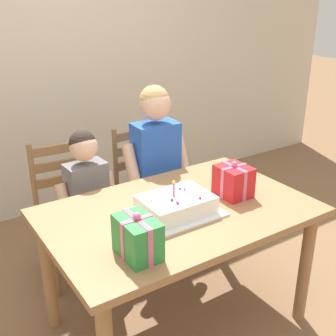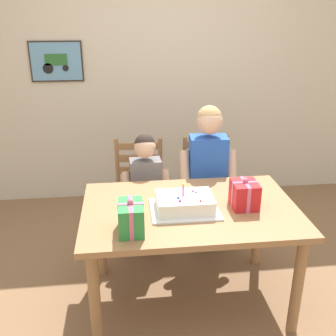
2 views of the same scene
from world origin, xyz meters
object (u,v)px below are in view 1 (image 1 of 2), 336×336
at_px(gift_box_beside_cake, 233,181).
at_px(chair_left, 71,209).
at_px(gift_box_red_large, 137,237).
at_px(child_younger, 87,195).
at_px(child_older, 156,159).
at_px(dining_table, 178,225).
at_px(birthday_cake, 176,206).
at_px(chair_right, 149,188).

relative_size(gift_box_beside_cake, chair_left, 0.23).
height_order(gift_box_red_large, child_younger, child_younger).
distance_m(gift_box_red_large, child_older, 1.10).
bearing_deg(child_younger, gift_box_red_large, -98.76).
bearing_deg(dining_table, child_younger, 112.02).
xyz_separation_m(birthday_cake, child_younger, (-0.21, 0.67, -0.15)).
height_order(chair_left, chair_right, same).
relative_size(gift_box_red_large, child_older, 0.17).
bearing_deg(child_older, gift_box_red_large, -125.90).
distance_m(birthday_cake, gift_box_beside_cake, 0.40).
relative_size(chair_left, child_younger, 0.87).
height_order(gift_box_beside_cake, chair_right, gift_box_beside_cake).
relative_size(birthday_cake, gift_box_beside_cake, 2.10).
bearing_deg(gift_box_red_large, gift_box_beside_cake, 16.89).
height_order(chair_right, child_younger, child_younger).
relative_size(dining_table, gift_box_beside_cake, 6.74).
relative_size(birthday_cake, child_older, 0.35).
bearing_deg(gift_box_red_large, child_older, 54.10).
relative_size(birthday_cake, chair_left, 0.48).
distance_m(chair_right, child_younger, 0.62).
distance_m(dining_table, child_older, 0.69).
distance_m(birthday_cake, child_older, 0.73).
xyz_separation_m(dining_table, child_younger, (-0.26, 0.63, -0.00)).
bearing_deg(chair_left, dining_table, -69.74).
distance_m(dining_table, child_younger, 0.68).
xyz_separation_m(dining_table, gift_box_red_large, (-0.39, -0.25, 0.19)).
xyz_separation_m(dining_table, gift_box_beside_cake, (0.35, -0.03, 0.19)).
bearing_deg(chair_right, dining_table, -110.37).
bearing_deg(chair_left, gift_box_beside_cake, -52.45).
xyz_separation_m(gift_box_red_large, child_younger, (0.14, 0.89, -0.19)).
bearing_deg(chair_right, birthday_cake, -112.05).
bearing_deg(birthday_cake, dining_table, 40.76).
distance_m(gift_box_beside_cake, child_older, 0.67).
bearing_deg(chair_left, child_older, -19.41).
height_order(dining_table, birthday_cake, birthday_cake).
xyz_separation_m(chair_left, child_younger, (0.05, -0.20, 0.18)).
height_order(gift_box_red_large, chair_right, gift_box_red_large).
height_order(chair_left, child_older, child_older).
xyz_separation_m(birthday_cake, child_older, (0.29, 0.67, -0.02)).
xyz_separation_m(gift_box_red_large, gift_box_beside_cake, (0.74, 0.23, -0.00)).
relative_size(chair_left, chair_right, 1.00).
bearing_deg(child_younger, gift_box_beside_cake, -47.38).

